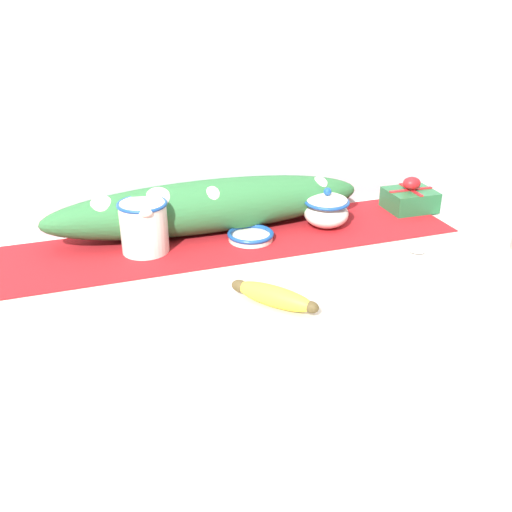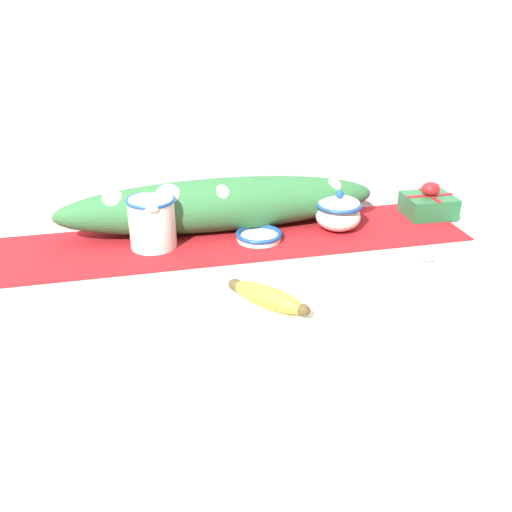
{
  "view_description": "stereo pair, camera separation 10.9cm",
  "coord_description": "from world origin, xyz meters",
  "px_view_note": "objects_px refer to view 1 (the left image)",
  "views": [
    {
      "loc": [
        -0.32,
        -1.03,
        1.45
      ],
      "look_at": [
        0.03,
        -0.02,
        0.94
      ],
      "focal_mm": 40.0,
      "sensor_mm": 36.0,
      "label": 1
    },
    {
      "loc": [
        -0.21,
        -1.06,
        1.45
      ],
      "look_at": [
        0.03,
        -0.02,
        0.94
      ],
      "focal_mm": 40.0,
      "sensor_mm": 36.0,
      "label": 2
    }
  ],
  "objects_px": {
    "spoon": "(412,251)",
    "gift_box": "(410,198)",
    "small_dish": "(251,236)",
    "sugar_bowl": "(326,210)",
    "cream_pitcher": "(144,225)",
    "banana": "(274,296)"
  },
  "relations": [
    {
      "from": "spoon",
      "to": "gift_box",
      "type": "xyz_separation_m",
      "value": [
        0.14,
        0.24,
        0.03
      ]
    },
    {
      "from": "banana",
      "to": "gift_box",
      "type": "height_order",
      "value": "gift_box"
    },
    {
      "from": "small_dish",
      "to": "spoon",
      "type": "xyz_separation_m",
      "value": [
        0.33,
        -0.18,
        -0.01
      ]
    },
    {
      "from": "sugar_bowl",
      "to": "gift_box",
      "type": "distance_m",
      "value": 0.27
    },
    {
      "from": "small_dish",
      "to": "banana",
      "type": "distance_m",
      "value": 0.31
    },
    {
      "from": "sugar_bowl",
      "to": "banana",
      "type": "xyz_separation_m",
      "value": [
        -0.26,
        -0.32,
        -0.03
      ]
    },
    {
      "from": "banana",
      "to": "spoon",
      "type": "relative_size",
      "value": 1.16
    },
    {
      "from": "sugar_bowl",
      "to": "small_dish",
      "type": "bearing_deg",
      "value": -174.83
    },
    {
      "from": "gift_box",
      "to": "cream_pitcher",
      "type": "bearing_deg",
      "value": -177.22
    },
    {
      "from": "cream_pitcher",
      "to": "small_dish",
      "type": "relative_size",
      "value": 1.19
    },
    {
      "from": "cream_pitcher",
      "to": "spoon",
      "type": "xyz_separation_m",
      "value": [
        0.58,
        -0.2,
        -0.06
      ]
    },
    {
      "from": "sugar_bowl",
      "to": "gift_box",
      "type": "relative_size",
      "value": 0.89
    },
    {
      "from": "sugar_bowl",
      "to": "spoon",
      "type": "distance_m",
      "value": 0.24
    },
    {
      "from": "banana",
      "to": "spoon",
      "type": "height_order",
      "value": "banana"
    },
    {
      "from": "cream_pitcher",
      "to": "banana",
      "type": "distance_m",
      "value": 0.38
    },
    {
      "from": "sugar_bowl",
      "to": "small_dish",
      "type": "xyz_separation_m",
      "value": [
        -0.21,
        -0.02,
        -0.03
      ]
    },
    {
      "from": "cream_pitcher",
      "to": "small_dish",
      "type": "bearing_deg",
      "value": -4.64
    },
    {
      "from": "banana",
      "to": "gift_box",
      "type": "bearing_deg",
      "value": 34.22
    },
    {
      "from": "small_dish",
      "to": "sugar_bowl",
      "type": "bearing_deg",
      "value": 5.17
    },
    {
      "from": "sugar_bowl",
      "to": "banana",
      "type": "bearing_deg",
      "value": -129.04
    },
    {
      "from": "spoon",
      "to": "gift_box",
      "type": "bearing_deg",
      "value": 89.34
    },
    {
      "from": "small_dish",
      "to": "gift_box",
      "type": "height_order",
      "value": "gift_box"
    }
  ]
}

